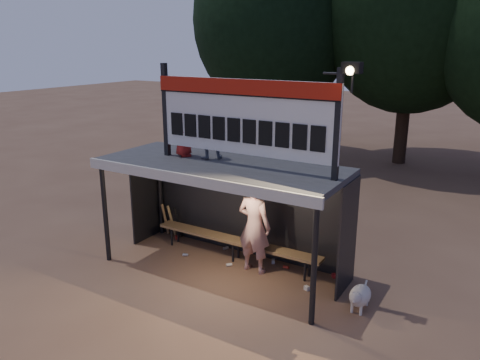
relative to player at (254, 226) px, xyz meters
The scene contains 12 objects.
ground 1.20m from the player, 153.18° to the right, with size 80.00×80.00×0.00m, color brown.
player is the anchor object (origin of this frame).
child_a 2.18m from the player, behind, with size 0.57×0.45×1.18m, color slate.
child_b 2.45m from the player, behind, with size 0.50×0.33×1.03m, color #A91D1A.
dugout_shelter 1.04m from the player, behind, with size 5.10×2.08×2.32m.
scoreboard_assembly 2.35m from the player, 97.43° to the right, with size 4.10×0.27×1.99m.
bench 0.86m from the player, 157.54° to the left, with size 4.00×0.35×0.48m.
tree_left 11.64m from the player, 115.37° to the left, with size 6.46×6.46×9.27m.
tree_mid 12.34m from the player, 87.95° to the left, with size 7.22×7.22×10.36m.
dog 2.49m from the player, ahead, with size 0.36×0.81×0.49m.
bats 2.72m from the player, 168.77° to the left, with size 0.47×0.32×0.84m.
litter 1.03m from the player, 133.84° to the left, with size 4.11×0.89×0.08m.
Camera 1 is at (4.95, -7.50, 4.57)m, focal length 35.00 mm.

